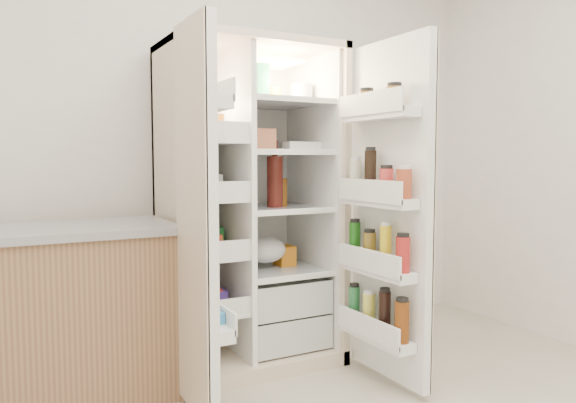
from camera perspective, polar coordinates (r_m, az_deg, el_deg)
wall_back at (r=3.43m, az=-8.69°, el=7.55°), size 4.00×0.02×2.70m
refrigerator at (r=3.18m, az=-4.17°, el=-3.10°), size 0.92×0.70×1.80m
freezer_door at (r=2.42m, az=-9.46°, el=-2.00°), size 0.15×0.40×1.72m
fridge_door at (r=2.82m, az=10.40°, el=-1.46°), size 0.17×0.58×1.72m
kitchen_counter at (r=2.86m, az=-23.70°, el=-10.84°), size 1.16×0.62×0.84m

